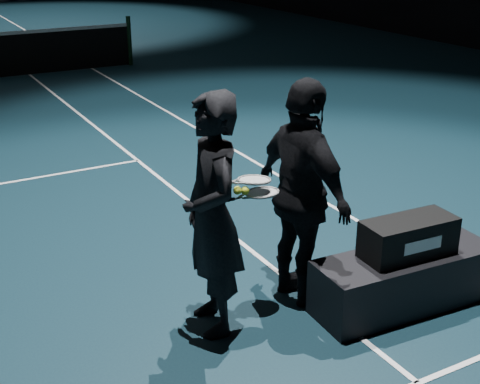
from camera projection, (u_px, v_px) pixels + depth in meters
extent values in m
cylinder|color=black|center=(129.00, 41.00, 15.20)|extent=(0.10, 0.10, 1.10)
cube|color=black|center=(404.00, 280.00, 5.63)|extent=(1.62, 0.62, 0.48)
cube|color=black|center=(408.00, 237.00, 5.48)|extent=(0.81, 0.38, 0.32)
cube|color=white|center=(423.00, 246.00, 5.34)|extent=(0.37, 0.03, 0.11)
imported|color=black|center=(212.00, 216.00, 5.07)|extent=(0.56, 0.77, 1.93)
imported|color=black|center=(303.00, 194.00, 5.48)|extent=(0.52, 1.15, 1.93)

